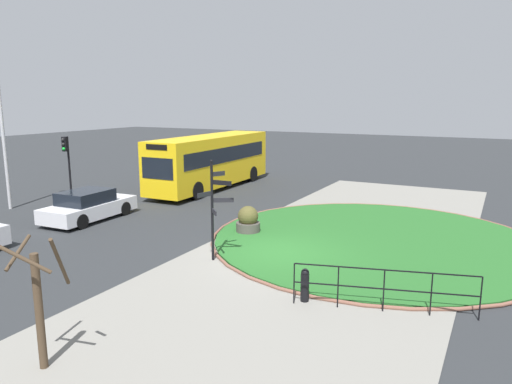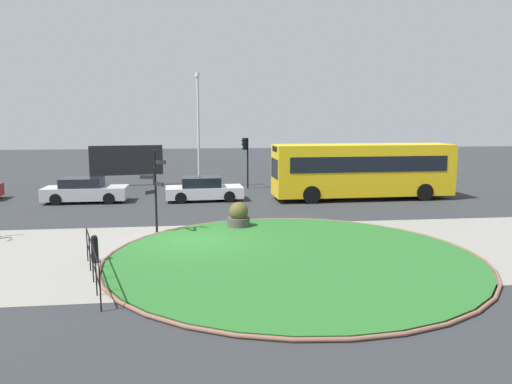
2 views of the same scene
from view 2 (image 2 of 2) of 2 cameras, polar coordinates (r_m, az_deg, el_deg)
name	(u,v)px [view 2 (image 2 of 2)]	position (r m, az deg, el deg)	size (l,w,h in m)	color
ground	(195,242)	(18.83, -7.12, -5.86)	(120.00, 120.00, 0.00)	#282B2D
sidewalk_paving	(195,253)	(17.34, -7.12, -7.08)	(32.00, 8.93, 0.02)	gray
grass_island	(293,257)	(16.63, 4.38, -7.58)	(12.34, 12.34, 0.10)	#235B23
grass_kerb_ring	(293,257)	(16.63, 4.38, -7.56)	(12.65, 12.65, 0.11)	brown
signpost_directional	(155,187)	(20.11, -11.69, 0.62)	(1.08, 0.88, 3.43)	black
bollard_foreground	(95,249)	(16.81, -18.32, -6.31)	(0.23, 0.23, 0.93)	black
railing_grass_edge	(92,258)	(14.77, -18.56, -7.34)	(1.28, 4.45, 1.15)	black
bus_yellow	(362,170)	(29.10, 12.32, 2.54)	(10.47, 2.67, 3.20)	yellow
car_near_lane	(85,191)	(29.11, -19.33, 0.15)	(4.58, 1.95, 1.39)	#B7B7BC
car_far_lane	(203,189)	(28.19, -6.16, 0.30)	(4.46, 2.07, 1.37)	silver
traffic_light_near	(246,151)	(32.70, -1.22, 4.76)	(0.48, 0.31, 3.40)	black
lamppost_tall	(198,127)	(33.13, -6.75, 7.54)	(0.32, 0.32, 7.65)	#B7B7BC
billboard_left	(127,161)	(35.20, -14.89, 3.55)	(4.93, 0.82, 2.84)	black
planter_near_signpost	(239,217)	(20.95, -2.04, -2.88)	(0.97, 0.97, 1.14)	#47423D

